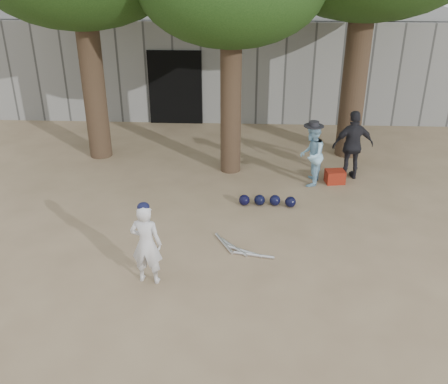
# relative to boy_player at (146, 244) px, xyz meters

# --- Properties ---
(ground) EXTENTS (70.00, 70.00, 0.00)m
(ground) POSITION_rel_boy_player_xyz_m (0.55, 0.38, -0.69)
(ground) COLOR #937C5E
(ground) RESTS_ON ground
(boy_player) EXTENTS (0.54, 0.39, 1.38)m
(boy_player) POSITION_rel_boy_player_xyz_m (0.00, 0.00, 0.00)
(boy_player) COLOR silver
(boy_player) RESTS_ON ground
(spectator_blue) EXTENTS (0.69, 0.80, 1.42)m
(spectator_blue) POSITION_rel_boy_player_xyz_m (2.98, 3.86, 0.02)
(spectator_blue) COLOR #95C8E6
(spectator_blue) RESTS_ON ground
(spectator_dark) EXTENTS (1.00, 0.53, 1.62)m
(spectator_dark) POSITION_rel_boy_player_xyz_m (3.96, 4.25, 0.12)
(spectator_dark) COLOR black
(spectator_dark) RESTS_ON ground
(red_bag) EXTENTS (0.46, 0.38, 0.30)m
(red_bag) POSITION_rel_boy_player_xyz_m (3.57, 3.96, -0.54)
(red_bag) COLOR #A02E15
(red_bag) RESTS_ON ground
(back_building) EXTENTS (16.00, 5.24, 3.00)m
(back_building) POSITION_rel_boy_player_xyz_m (0.55, 10.72, 0.81)
(back_building) COLOR gray
(back_building) RESTS_ON ground
(helmet_row) EXTENTS (1.19, 0.29, 0.23)m
(helmet_row) POSITION_rel_boy_player_xyz_m (1.99, 2.74, -0.57)
(helmet_row) COLOR black
(helmet_row) RESTS_ON ground
(bat_pile) EXTENTS (1.09, 0.79, 0.06)m
(bat_pile) POSITION_rel_boy_player_xyz_m (1.43, 0.97, -0.66)
(bat_pile) COLOR silver
(bat_pile) RESTS_ON ground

